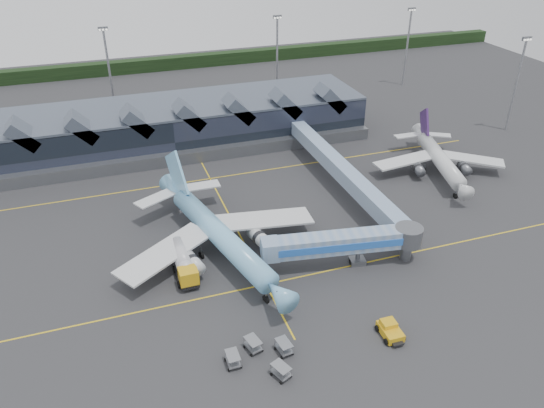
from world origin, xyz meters
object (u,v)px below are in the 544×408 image
object	(u,v)px
fuel_truck	(183,260)
main_airliner	(217,232)
regional_jet	(438,157)
pushback_tug	(390,330)
jet_bridge	(352,242)

from	to	relation	value
fuel_truck	main_airliner	bearing A→B (deg)	28.92
regional_jet	pushback_tug	world-z (taller)	regional_jet
main_airliner	jet_bridge	world-z (taller)	main_airliner
main_airliner	jet_bridge	bearing A→B (deg)	-42.09
fuel_truck	pushback_tug	xyz separation A→B (m)	(22.87, -22.35, -1.20)
main_airliner	fuel_truck	world-z (taller)	main_airliner
main_airliner	pushback_tug	world-z (taller)	main_airliner
fuel_truck	jet_bridge	bearing A→B (deg)	-15.33
pushback_tug	main_airliner	bearing A→B (deg)	124.43
regional_jet	jet_bridge	xyz separation A→B (m)	(-31.31, -23.30, 0.85)
main_airliner	fuel_truck	size ratio (longest dim) A/B	3.59
jet_bridge	pushback_tug	distance (m)	16.17
jet_bridge	fuel_truck	world-z (taller)	jet_bridge
regional_jet	pushback_tug	distance (m)	51.42
fuel_truck	regional_jet	bearing A→B (deg)	16.05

